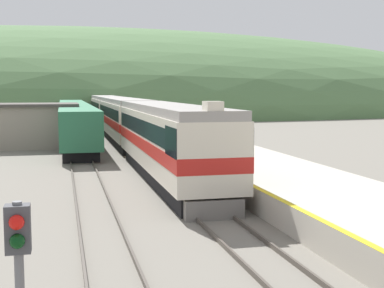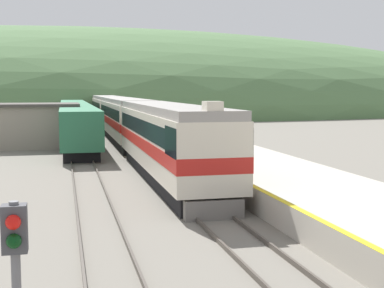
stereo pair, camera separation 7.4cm
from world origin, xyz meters
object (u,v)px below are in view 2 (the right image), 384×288
(express_train_lead_car, at_px, (168,139))
(signal_post_siding, at_px, (16,263))
(carriage_third, at_px, (106,110))
(carriage_fourth, at_px, (97,105))
(carriage_second, at_px, (125,119))
(siding_train, at_px, (75,119))

(express_train_lead_car, bearing_deg, signal_post_siding, -107.02)
(carriage_third, height_order, signal_post_siding, carriage_third)
(carriage_fourth, xyz_separation_m, signal_post_siding, (-6.18, -84.07, 0.14))
(carriage_third, distance_m, signal_post_siding, 62.91)
(carriage_second, xyz_separation_m, siding_train, (-4.32, 9.53, -0.43))
(express_train_lead_car, xyz_separation_m, signal_post_siding, (-6.18, -20.19, 0.13))
(carriage_fourth, bearing_deg, carriage_third, -90.00)
(carriage_third, bearing_deg, carriage_fourth, 90.00)
(siding_train, bearing_deg, carriage_second, -65.61)
(carriage_third, relative_size, siding_train, 0.44)
(carriage_third, bearing_deg, siding_train, -109.88)
(carriage_second, bearing_deg, siding_train, 114.39)
(carriage_second, height_order, siding_train, carriage_second)
(carriage_second, xyz_separation_m, carriage_fourth, (0.00, 42.93, 0.00))
(express_train_lead_car, distance_m, signal_post_siding, 21.12)
(carriage_second, distance_m, siding_train, 10.47)
(carriage_fourth, bearing_deg, carriage_second, -90.00)
(carriage_second, height_order, carriage_fourth, same)
(carriage_fourth, bearing_deg, siding_train, -97.37)
(carriage_second, xyz_separation_m, carriage_third, (0.00, 21.47, 0.00))
(carriage_second, relative_size, carriage_fourth, 1.00)
(signal_post_siding, bearing_deg, carriage_second, 81.45)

